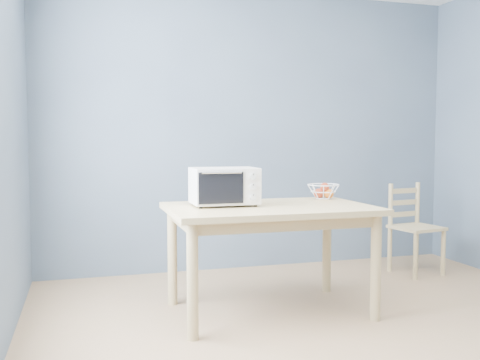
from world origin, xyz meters
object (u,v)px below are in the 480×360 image
object	(u,v)px
dining_table	(269,220)
fruit_basket	(323,191)
dining_chair	(413,229)
toaster_oven	(222,186)

from	to	relation	value
dining_table	fruit_basket	distance (m)	0.65
dining_table	dining_chair	world-z (taller)	dining_chair
dining_chair	dining_table	bearing A→B (deg)	-166.27
dining_table	dining_chair	distance (m)	1.80
fruit_basket	toaster_oven	bearing A→B (deg)	-166.28
toaster_oven	fruit_basket	bearing A→B (deg)	14.28
fruit_basket	dining_chair	xyz separation A→B (m)	(1.09, 0.39, -0.41)
fruit_basket	dining_chair	world-z (taller)	fruit_basket
fruit_basket	dining_chair	bearing A→B (deg)	19.76
fruit_basket	dining_chair	distance (m)	1.23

